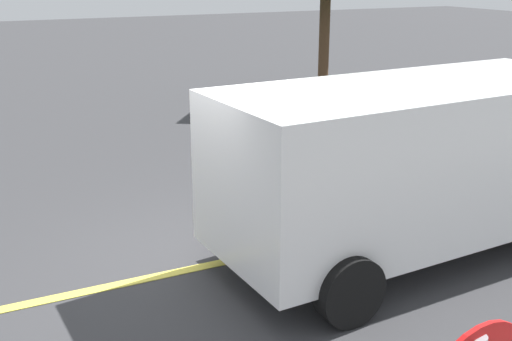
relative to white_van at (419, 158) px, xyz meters
The scene contains 3 objects.
ground_plane 2.77m from the white_van, 161.91° to the left, with size 80.00×80.00×0.00m, color #38383A.
lane_marking_centre 1.61m from the white_van, 49.52° to the left, with size 28.00×0.16×0.01m, color #E0D14C.
white_van is the anchor object (origin of this frame).
Camera 1 is at (-2.78, -6.59, 3.53)m, focal length 44.34 mm.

